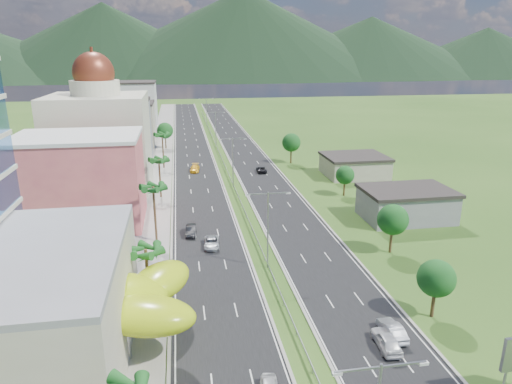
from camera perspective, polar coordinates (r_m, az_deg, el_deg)
ground at (r=55.47m, az=3.47°, el=-14.01°), size 500.00×500.00×0.00m
road_left at (r=139.20m, az=-7.92°, el=5.10°), size 11.00×260.00×0.04m
road_right at (r=140.39m, az=-1.77°, el=5.36°), size 11.00×260.00×0.04m
sidewalk_left at (r=139.27m, az=-11.84°, el=4.92°), size 7.00×260.00×0.12m
median_guardrail at (r=121.95m, az=-4.10°, el=3.80°), size 0.10×216.06×0.76m
streetlight_median_b at (r=61.31m, az=1.50°, el=-3.81°), size 6.04×0.25×11.00m
streetlight_median_c at (r=99.26m, az=-2.93°, el=4.37°), size 6.04×0.25×11.00m
streetlight_median_d at (r=143.29m, az=-5.07°, el=8.28°), size 6.04×0.25×11.00m
streetlight_median_e at (r=187.79m, az=-6.22°, el=10.34°), size 6.04×0.25×11.00m
lime_canopy at (r=49.17m, az=-19.22°, el=-12.69°), size 18.00×15.00×7.40m
pink_shophouse at (r=82.73m, az=-21.02°, el=1.16°), size 20.00×15.00×15.00m
domed_building at (r=104.03m, az=-18.92°, el=6.64°), size 20.00×20.00×28.70m
midrise_grey at (r=128.84m, az=-16.67°, el=7.20°), size 16.00×15.00×16.00m
midrise_beige at (r=150.66m, az=-15.68°, el=8.05°), size 16.00×15.00×13.00m
midrise_white at (r=173.03m, az=-15.02°, el=10.04°), size 16.00×15.00×18.00m
shed_near at (r=85.31m, az=18.25°, el=-1.61°), size 15.00×10.00×5.00m
shed_far at (r=112.36m, az=12.19°, el=3.13°), size 14.00×12.00×4.40m
palm_tree_b at (r=52.98m, az=-13.61°, el=-7.43°), size 3.60×3.60×8.10m
palm_tree_c at (r=71.23m, az=-12.72°, el=0.27°), size 3.60×3.60×9.60m
palm_tree_d at (r=93.69m, az=-12.04°, el=3.73°), size 3.60×3.60×8.60m
palm_tree_e at (r=118.03m, az=-11.65°, el=6.86°), size 3.60×3.60×9.40m
leafy_tree_lfar at (r=143.12m, az=-11.31°, el=7.53°), size 4.90×4.90×8.05m
leafy_tree_ra at (r=54.77m, az=21.62°, el=-10.02°), size 4.20×4.20×6.90m
leafy_tree_rb at (r=69.58m, az=16.73°, el=-3.34°), size 4.55×4.55×7.47m
leafy_tree_rc at (r=95.45m, az=11.06°, el=2.08°), size 3.85×3.85×6.33m
leafy_tree_rd at (r=121.96m, az=4.43°, el=6.18°), size 4.90×4.90×8.05m
mountain_ridge at (r=502.06m, az=-1.46°, el=13.86°), size 860.00×140.00×90.00m
car_dark_left at (r=75.38m, az=-8.14°, el=-4.73°), size 1.90×4.71×1.52m
car_silver_mid_left at (r=70.44m, az=-5.57°, el=-6.31°), size 2.60×5.05×1.36m
car_yellow_far_left at (r=114.93m, az=-7.66°, el=2.96°), size 2.70×5.50×1.54m
car_white_near_right at (r=50.00m, az=15.99°, el=-17.38°), size 2.27×4.99×1.66m
car_silver_right at (r=51.83m, az=16.64°, el=-16.18°), size 1.65×4.65×1.53m
car_dark_far_right at (r=113.23m, az=0.68°, el=2.86°), size 2.57×5.04×1.36m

